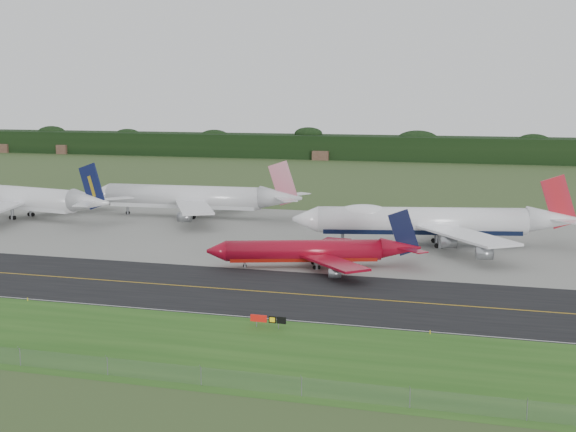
{
  "coord_description": "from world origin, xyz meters",
  "views": [
    {
      "loc": [
        40.31,
        -129.92,
        33.25
      ],
      "look_at": [
        -3.97,
        22.0,
        9.04
      ],
      "focal_mm": 50.0,
      "sensor_mm": 36.0,
      "label": 1
    }
  ],
  "objects_px": {
    "jet_navy_gold": "(21,199)",
    "jet_ba_747": "(432,221)",
    "jet_star_tail": "(195,198)",
    "taxiway_sign": "(268,319)",
    "jet_red_737": "(315,251)"
  },
  "relations": [
    {
      "from": "jet_navy_gold",
      "to": "jet_star_tail",
      "type": "bearing_deg",
      "value": 17.89
    },
    {
      "from": "jet_ba_747",
      "to": "jet_navy_gold",
      "type": "height_order",
      "value": "jet_navy_gold"
    },
    {
      "from": "jet_ba_747",
      "to": "jet_star_tail",
      "type": "relative_size",
      "value": 1.05
    },
    {
      "from": "jet_navy_gold",
      "to": "taxiway_sign",
      "type": "distance_m",
      "value": 124.0
    },
    {
      "from": "jet_navy_gold",
      "to": "taxiway_sign",
      "type": "relative_size",
      "value": 11.55
    },
    {
      "from": "jet_red_737",
      "to": "jet_navy_gold",
      "type": "relative_size",
      "value": 0.66
    },
    {
      "from": "jet_star_tail",
      "to": "taxiway_sign",
      "type": "bearing_deg",
      "value": -61.58
    },
    {
      "from": "jet_star_tail",
      "to": "jet_ba_747",
      "type": "bearing_deg",
      "value": -19.46
    },
    {
      "from": "jet_red_737",
      "to": "jet_navy_gold",
      "type": "bearing_deg",
      "value": 157.58
    },
    {
      "from": "jet_star_tail",
      "to": "jet_red_737",
      "type": "bearing_deg",
      "value": -47.91
    },
    {
      "from": "jet_navy_gold",
      "to": "jet_ba_747",
      "type": "bearing_deg",
      "value": -4.67
    },
    {
      "from": "jet_red_737",
      "to": "jet_star_tail",
      "type": "bearing_deg",
      "value": 132.09
    },
    {
      "from": "jet_ba_747",
      "to": "taxiway_sign",
      "type": "distance_m",
      "value": 72.09
    },
    {
      "from": "taxiway_sign",
      "to": "jet_red_737",
      "type": "bearing_deg",
      "value": 94.92
    },
    {
      "from": "jet_ba_747",
      "to": "jet_star_tail",
      "type": "height_order",
      "value": "jet_ba_747"
    }
  ]
}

